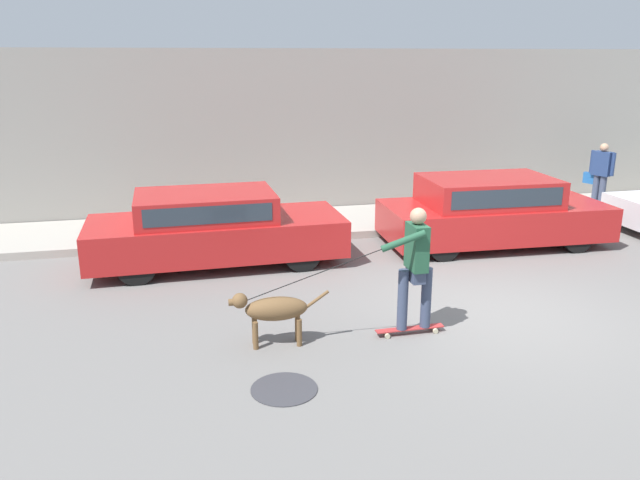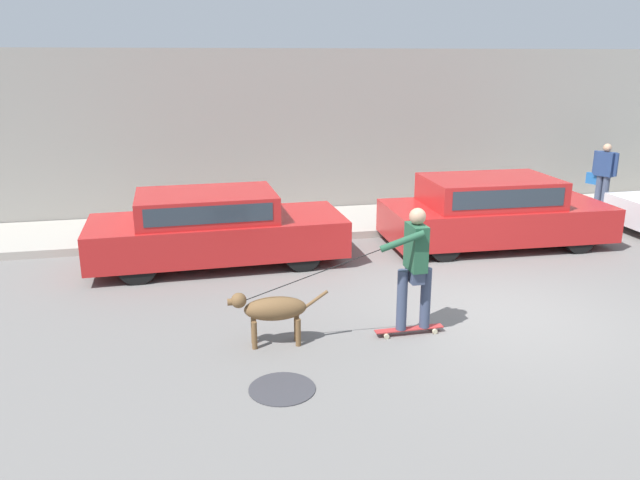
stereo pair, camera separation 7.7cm
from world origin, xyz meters
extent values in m
plane|color=slate|center=(0.00, 0.00, 0.00)|extent=(36.00, 36.00, 0.00)
cube|color=gray|center=(0.00, 6.65, 1.91)|extent=(32.00, 0.30, 3.81)
cube|color=#A39E93|center=(0.00, 5.32, 0.08)|extent=(30.00, 2.31, 0.15)
cylinder|color=black|center=(-2.46, 3.99, 0.34)|extent=(0.68, 0.22, 0.67)
cylinder|color=black|center=(-2.42, 2.46, 0.34)|extent=(0.68, 0.22, 0.67)
cylinder|color=black|center=(-5.26, 3.93, 0.34)|extent=(0.68, 0.22, 0.67)
cylinder|color=black|center=(-5.22, 2.40, 0.34)|extent=(0.68, 0.22, 0.67)
cube|color=#B21E1E|center=(-3.84, 3.20, 0.53)|extent=(4.56, 1.88, 0.65)
cube|color=#B21E1E|center=(-4.02, 3.19, 1.09)|extent=(2.45, 1.65, 0.48)
cube|color=#28333D|center=(-4.00, 2.39, 1.11)|extent=(2.13, 0.06, 0.31)
cylinder|color=black|center=(3.00, 3.95, 0.30)|extent=(0.61, 0.22, 0.61)
cylinder|color=black|center=(2.95, 2.37, 0.30)|extent=(0.61, 0.22, 0.61)
cylinder|color=black|center=(0.28, 4.02, 0.30)|extent=(0.61, 0.22, 0.61)
cylinder|color=black|center=(0.24, 2.44, 0.30)|extent=(0.61, 0.22, 0.61)
cube|color=#B21E1E|center=(1.62, 3.20, 0.51)|extent=(4.43, 1.94, 0.65)
cube|color=#B21E1E|center=(1.44, 3.20, 1.10)|extent=(2.54, 1.71, 0.53)
cube|color=#28333D|center=(1.42, 2.38, 1.13)|extent=(2.20, 0.07, 0.34)
cylinder|color=black|center=(5.46, 3.90, 0.32)|extent=(0.64, 0.20, 0.64)
cylinder|color=brown|center=(-3.60, -0.43, 0.19)|extent=(0.07, 0.07, 0.37)
cylinder|color=brown|center=(-3.59, -0.26, 0.19)|extent=(0.07, 0.07, 0.37)
cylinder|color=brown|center=(-3.03, -0.46, 0.19)|extent=(0.07, 0.07, 0.37)
cylinder|color=brown|center=(-3.02, -0.29, 0.19)|extent=(0.07, 0.07, 0.37)
ellipsoid|color=brown|center=(-3.31, -0.36, 0.51)|extent=(0.83, 0.36, 0.31)
sphere|color=brown|center=(-3.78, -0.33, 0.65)|extent=(0.20, 0.20, 0.20)
cylinder|color=brown|center=(-3.87, -0.33, 0.63)|extent=(0.11, 0.10, 0.09)
cylinder|color=brown|center=(-2.78, -0.39, 0.60)|extent=(0.32, 0.06, 0.24)
cylinder|color=beige|center=(-1.84, -0.51, 0.04)|extent=(0.07, 0.03, 0.07)
cylinder|color=beige|center=(-1.84, -0.36, 0.04)|extent=(0.07, 0.03, 0.07)
cylinder|color=beige|center=(-1.15, -0.50, 0.04)|extent=(0.07, 0.03, 0.07)
cylinder|color=beige|center=(-1.15, -0.35, 0.04)|extent=(0.07, 0.03, 0.07)
cube|color=#A82D2D|center=(-1.50, -0.43, 0.08)|extent=(0.96, 0.13, 0.02)
cylinder|color=#38425B|center=(-1.62, -0.43, 0.51)|extent=(0.14, 0.14, 0.84)
cylinder|color=#38425B|center=(-1.28, -0.43, 0.51)|extent=(0.14, 0.14, 0.84)
cube|color=#38425B|center=(-1.45, -0.43, 0.84)|extent=(0.18, 0.31, 0.17)
cube|color=#235138|center=(-1.45, -0.43, 1.24)|extent=(0.21, 0.40, 0.61)
sphere|color=tan|center=(-1.45, -0.43, 1.65)|extent=(0.22, 0.22, 0.22)
cylinder|color=#235138|center=(-1.45, -0.19, 1.20)|extent=(0.09, 0.09, 0.58)
cylinder|color=#235138|center=(-1.72, -0.63, 1.39)|extent=(0.58, 0.17, 0.29)
cylinder|color=black|center=(-2.88, -0.46, 0.95)|extent=(1.80, 0.27, 0.68)
cylinder|color=#3D4760|center=(5.26, 5.07, 0.54)|extent=(0.15, 0.15, 0.78)
cylinder|color=#3D4760|center=(5.33, 4.92, 0.54)|extent=(0.15, 0.15, 0.78)
cube|color=navy|center=(5.29, 4.99, 1.21)|extent=(0.37, 0.47, 0.57)
cylinder|color=navy|center=(5.19, 5.23, 1.23)|extent=(0.09, 0.09, 0.54)
cylinder|color=navy|center=(5.40, 4.76, 1.23)|extent=(0.09, 0.09, 0.54)
sphere|color=tan|center=(5.29, 4.99, 1.59)|extent=(0.19, 0.19, 0.19)
cube|color=#1E569E|center=(5.19, 5.23, 0.83)|extent=(0.22, 0.33, 0.26)
cylinder|color=#38383D|center=(-3.41, -1.52, 0.01)|extent=(0.76, 0.76, 0.01)
camera|label=1|loc=(-4.40, -7.76, 3.63)|focal=35.00mm
camera|label=2|loc=(-4.33, -7.78, 3.63)|focal=35.00mm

